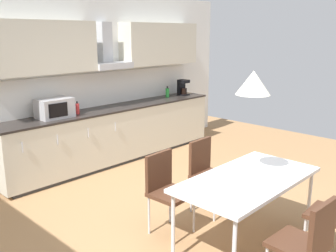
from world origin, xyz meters
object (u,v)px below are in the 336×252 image
Objects in this scene: chair_near_left at (308,239)px; coffee_maker at (182,87)px; pendant_lamp at (253,83)px; microwave at (54,108)px; dining_table at (248,182)px; chair_far_left at (166,185)px; bottle_green at (167,92)px; bottle_red at (77,109)px; chair_far_right at (206,168)px.

coffee_maker is at bearing 53.69° from chair_near_left.
microwave is at bearing 96.31° from pendant_lamp.
dining_table is 1.77× the size of chair_far_left.
bottle_green reaches higher than bottle_red.
bottle_green is 3.36m from chair_far_left.
bottle_green is 3.76m from pendant_lamp.
bottle_red is at bearing 98.06° from chair_far_right.
bottle_red is at bearing -177.79° from bottle_green.
pendant_lamp is at bearing -90.56° from bottle_red.
dining_table is (-0.03, -2.99, -0.31)m from bottle_red.
microwave reaches higher than dining_table.
pendant_lamp is at bearing -128.90° from coffee_maker.
dining_table is at bearing -90.56° from bottle_red.
bottle_red is (0.36, -0.02, -0.06)m from microwave.
chair_far_left is at bearing -180.00° from chair_far_right.
bottle_red is 0.60× the size of pendant_lamp.
bottle_green is 0.24× the size of chair_near_left.
chair_near_left is at bearing -95.75° from bottle_red.
chair_far_right is at bearing -73.17° from microwave.
chair_far_left is (-0.38, -2.22, -0.46)m from bottle_red.
chair_far_right is (0.69, 1.55, 0.00)m from chair_near_left.
chair_far_left is at bearing 114.26° from dining_table.
bottle_green is at bearing 56.14° from dining_table.
bottle_red is at bearing -2.77° from microwave.
microwave is 3.82m from chair_near_left.
pendant_lamp is at bearing -83.69° from microwave.
chair_near_left is at bearing -114.31° from dining_table.
dining_table is 4.81× the size of pendant_lamp.
microwave is 2.79m from coffee_maker.
chair_far_right is 0.69m from chair_far_left.
coffee_maker is at bearing 47.02° from chair_far_right.
bottle_red reaches higher than chair_near_left.
chair_near_left and chair_far_right have the same top height.
chair_far_right is 1.00× the size of chair_far_left.
bottle_red is 2.30m from chair_far_left.
pendant_lamp is (-0.34, -0.78, 1.12)m from chair_far_right.
pendant_lamp reaches higher than bottle_green.
bottle_red reaches higher than chair_far_right.
chair_far_right is (-2.11, -2.26, -0.53)m from coffee_maker.
pendant_lamp is (0.35, -0.78, 1.12)m from chair_far_left.
bottle_red is 0.22× the size of chair_far_left.
bottle_green is 0.13× the size of dining_table.
microwave is 2.49× the size of bottle_red.
bottle_green reaches higher than dining_table.
chair_far_left is 2.72× the size of pendant_lamp.
dining_table is 0.86m from chair_near_left.
chair_far_right reaches higher than dining_table.
chair_near_left is at bearing -114.31° from pendant_lamp.
bottle_red is at bearing 84.25° from chair_near_left.
dining_table is 1.77× the size of chair_near_left.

